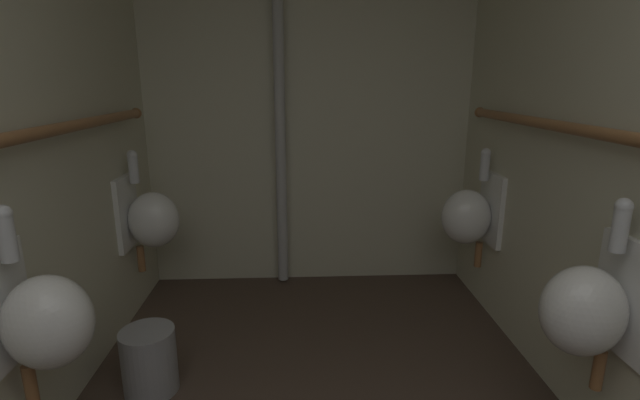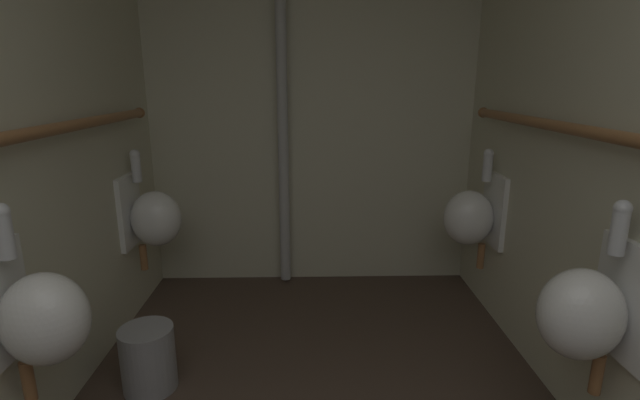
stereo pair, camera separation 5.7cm
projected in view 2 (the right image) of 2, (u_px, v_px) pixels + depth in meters
name	position (u px, v px, depth m)	size (l,w,h in m)	color
wall_back	(312.00, 95.00, 3.17)	(2.37, 0.06, 2.68)	beige
urinal_left_mid	(39.00, 316.00, 1.62)	(0.32, 0.30, 0.76)	white
urinal_left_far	(152.00, 217.00, 2.80)	(0.32, 0.30, 0.76)	white
urinal_right_mid	(587.00, 311.00, 1.65)	(0.32, 0.30, 0.76)	white
urinal_right_far	(472.00, 216.00, 2.81)	(0.32, 0.30, 0.76)	white
standpipe_back_wall	(282.00, 96.00, 3.06)	(0.07, 0.07, 2.63)	#B2B2B2
waste_bin	(148.00, 358.00, 2.19)	(0.25, 0.25, 0.31)	gray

